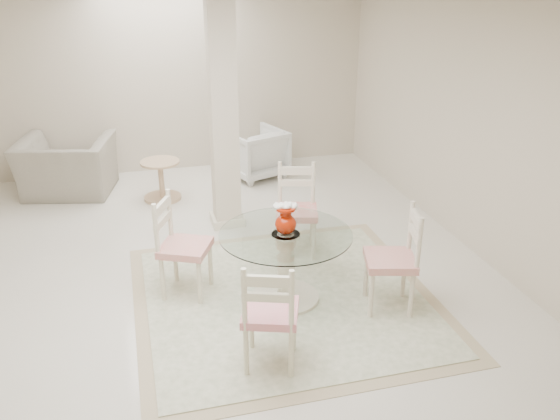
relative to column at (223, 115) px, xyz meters
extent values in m
plane|color=silver|center=(-0.50, -1.30, -1.35)|extent=(7.00, 7.00, 0.00)
cube|color=beige|center=(-0.50, 2.20, 0.00)|extent=(6.00, 0.02, 2.70)
cube|color=beige|center=(-0.50, -4.80, 0.00)|extent=(6.00, 0.02, 2.70)
cube|color=beige|center=(2.50, -1.30, 0.00)|extent=(0.02, 7.00, 2.70)
cube|color=beige|center=(0.00, 0.00, 0.00)|extent=(0.30, 0.30, 2.70)
cube|color=tan|center=(0.22, -1.87, -1.35)|extent=(2.81, 2.81, 0.01)
cube|color=#EDE9C8|center=(0.22, -1.87, -1.34)|extent=(2.57, 2.57, 0.01)
cylinder|color=beige|center=(0.22, -1.87, -1.33)|extent=(0.64, 0.64, 0.05)
cylinder|color=beige|center=(0.22, -1.87, -0.99)|extent=(0.16, 0.16, 0.65)
cylinder|color=beige|center=(0.22, -1.87, -0.67)|extent=(0.26, 0.26, 0.03)
cylinder|color=white|center=(0.22, -1.87, -0.65)|extent=(1.22, 1.22, 0.01)
ellipsoid|color=#9F1B04|center=(0.22, -1.87, -0.56)|extent=(0.20, 0.20, 0.19)
cylinder|color=#9F1B04|center=(0.22, -1.87, -0.44)|extent=(0.10, 0.10, 0.05)
cylinder|color=#9F1B04|center=(0.22, -1.87, -0.40)|extent=(0.17, 0.17, 0.02)
ellipsoid|color=silver|center=(0.22, -1.87, -0.38)|extent=(0.11, 0.11, 0.05)
ellipsoid|color=silver|center=(0.28, -1.85, -0.39)|extent=(0.11, 0.11, 0.05)
ellipsoid|color=silver|center=(0.17, -1.84, -0.39)|extent=(0.11, 0.11, 0.05)
cylinder|color=beige|center=(0.98, -2.01, -1.12)|extent=(0.04, 0.04, 0.46)
cylinder|color=beige|center=(0.88, -2.36, -1.12)|extent=(0.04, 0.04, 0.46)
cylinder|color=beige|center=(1.32, -2.11, -1.12)|extent=(0.04, 0.04, 0.46)
cylinder|color=beige|center=(1.23, -2.45, -1.12)|extent=(0.04, 0.04, 0.46)
cube|color=#B12212|center=(1.10, -2.23, -0.86)|extent=(0.54, 0.54, 0.07)
cube|color=beige|center=(1.30, -2.29, -0.52)|extent=(0.15, 0.40, 0.54)
cylinder|color=#EFE2C4|center=(0.37, -1.12, -1.12)|extent=(0.04, 0.04, 0.46)
cylinder|color=#EFE2C4|center=(0.71, -1.21, -1.12)|extent=(0.04, 0.04, 0.46)
cylinder|color=#EFE2C4|center=(0.46, -0.77, -1.12)|extent=(0.04, 0.04, 0.46)
cylinder|color=#EFE2C4|center=(0.81, -0.87, -1.12)|extent=(0.04, 0.04, 0.46)
cube|color=red|center=(0.59, -0.99, -0.86)|extent=(0.54, 0.54, 0.07)
cube|color=#EFE2C4|center=(0.64, -0.80, -0.52)|extent=(0.40, 0.15, 0.54)
cylinder|color=#EEE4C4|center=(-0.57, -1.75, -1.12)|extent=(0.04, 0.04, 0.46)
cylinder|color=#EEE4C4|center=(-0.42, -1.42, -1.12)|extent=(0.04, 0.04, 0.46)
cylinder|color=#EEE4C4|center=(-0.89, -1.60, -1.12)|extent=(0.04, 0.04, 0.46)
cylinder|color=#EEE4C4|center=(-0.74, -1.27, -1.12)|extent=(0.04, 0.04, 0.46)
cube|color=red|center=(-0.65, -1.51, -0.86)|extent=(0.58, 0.58, 0.07)
cube|color=#EEE4C4|center=(-0.83, -1.43, -0.52)|extent=(0.21, 0.38, 0.54)
cylinder|color=#F1EBC6|center=(0.08, -2.64, -1.13)|extent=(0.04, 0.04, 0.44)
cylinder|color=#F1EBC6|center=(-0.24, -2.53, -1.13)|extent=(0.04, 0.04, 0.44)
cylinder|color=#F1EBC6|center=(-0.03, -2.97, -1.13)|extent=(0.04, 0.04, 0.44)
cylinder|color=#F1EBC6|center=(-0.36, -2.86, -1.13)|extent=(0.04, 0.04, 0.44)
cube|color=red|center=(-0.14, -2.75, -0.87)|extent=(0.54, 0.54, 0.07)
cube|color=#F1EBC6|center=(-0.20, -2.93, -0.55)|extent=(0.38, 0.17, 0.52)
imported|color=gray|center=(-1.92, 1.52, -0.97)|extent=(1.38, 1.27, 0.77)
imported|color=white|center=(0.70, 1.55, -1.00)|extent=(0.98, 0.99, 0.71)
cylinder|color=tan|center=(-0.70, 0.99, -1.33)|extent=(0.49, 0.49, 0.04)
cylinder|color=tan|center=(-0.70, 0.99, -1.08)|extent=(0.07, 0.07, 0.47)
cylinder|color=tan|center=(-0.70, 0.99, -0.83)|extent=(0.51, 0.51, 0.03)
camera|label=1|loc=(-1.06, -6.53, 1.68)|focal=38.00mm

